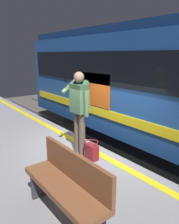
% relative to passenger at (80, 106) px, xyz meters
% --- Properties ---
extents(ground_plane, '(25.36, 25.36, 0.00)m').
position_rel_passenger_xyz_m(ground_plane, '(0.05, -0.59, -2.12)').
color(ground_plane, '#4C4742').
extents(platform, '(16.90, 4.17, 1.04)m').
position_rel_passenger_xyz_m(platform, '(0.05, 1.50, -1.60)').
color(platform, gray).
rests_on(platform, ground).
extents(safety_line, '(16.57, 0.16, 0.01)m').
position_rel_passenger_xyz_m(safety_line, '(0.05, -0.29, -1.07)').
color(safety_line, yellow).
rests_on(safety_line, platform).
extents(track_rail_near, '(21.97, 0.08, 0.16)m').
position_rel_passenger_xyz_m(track_rail_near, '(0.05, -2.19, -2.04)').
color(track_rail_near, slate).
rests_on(track_rail_near, ground).
extents(track_rail_far, '(21.97, 0.08, 0.16)m').
position_rel_passenger_xyz_m(track_rail_far, '(0.05, -3.62, -2.04)').
color(track_rail_far, slate).
rests_on(track_rail_far, ground).
extents(passenger, '(0.57, 0.55, 1.81)m').
position_rel_passenger_xyz_m(passenger, '(0.00, 0.00, 0.00)').
color(passenger, brown).
rests_on(passenger, platform).
extents(handbag, '(0.31, 0.28, 0.39)m').
position_rel_passenger_xyz_m(handbag, '(-0.40, -0.01, -0.90)').
color(handbag, maroon).
rests_on(handbag, platform).
extents(bench, '(1.51, 0.44, 0.90)m').
position_rel_passenger_xyz_m(bench, '(-1.49, 1.28, -0.59)').
color(bench, brown).
rests_on(bench, platform).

